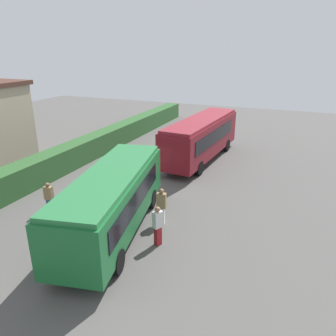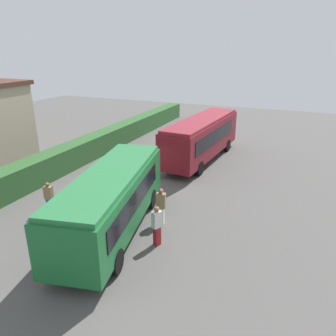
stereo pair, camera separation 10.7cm
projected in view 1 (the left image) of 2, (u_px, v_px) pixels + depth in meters
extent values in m
plane|color=#514F4C|center=(138.00, 191.00, 19.92)|extent=(64.00, 64.00, 0.00)
cube|color=#19602D|center=(113.00, 200.00, 14.92)|extent=(9.43, 4.32, 2.27)
cube|color=#27723C|center=(111.00, 174.00, 14.49)|extent=(9.12, 4.06, 0.20)
cube|color=black|center=(83.00, 195.00, 14.77)|extent=(6.96, 1.49, 0.91)
cube|color=black|center=(137.00, 199.00, 14.33)|extent=(6.96, 1.49, 0.91)
cube|color=black|center=(139.00, 162.00, 19.03)|extent=(0.46, 2.02, 0.95)
cube|color=silver|center=(139.00, 151.00, 18.80)|extent=(0.32, 1.36, 0.28)
cylinder|color=black|center=(111.00, 195.00, 18.14)|extent=(1.04, 0.48, 1.00)
cylinder|color=black|center=(152.00, 199.00, 17.73)|extent=(1.04, 0.48, 1.00)
cylinder|color=black|center=(62.00, 255.00, 12.94)|extent=(1.04, 0.48, 1.00)
cylinder|color=black|center=(118.00, 261.00, 12.53)|extent=(1.04, 0.48, 1.00)
sphere|color=silver|center=(129.00, 178.00, 19.54)|extent=(0.22, 0.22, 0.22)
sphere|color=silver|center=(151.00, 179.00, 19.29)|extent=(0.22, 0.22, 0.22)
cube|color=maroon|center=(201.00, 137.00, 24.80)|extent=(10.18, 3.15, 2.49)
cube|color=maroon|center=(202.00, 120.00, 24.33)|extent=(9.86, 2.93, 0.20)
cube|color=black|center=(185.00, 133.00, 24.96)|extent=(7.80, 0.61, 0.99)
cube|color=black|center=(216.00, 136.00, 23.93)|extent=(7.80, 0.61, 0.99)
cube|color=black|center=(222.00, 121.00, 28.91)|extent=(0.18, 1.98, 1.04)
cube|color=silver|center=(223.00, 112.00, 28.64)|extent=(0.14, 1.33, 0.28)
cylinder|color=black|center=(202.00, 142.00, 28.32)|extent=(1.02, 0.35, 1.00)
cylinder|color=black|center=(227.00, 145.00, 27.38)|extent=(1.02, 0.35, 1.00)
cylinder|color=black|center=(170.00, 163.00, 23.12)|extent=(1.02, 0.35, 1.00)
cylinder|color=black|center=(199.00, 168.00, 22.18)|extent=(1.02, 0.35, 1.00)
sphere|color=silver|center=(214.00, 133.00, 29.61)|extent=(0.22, 0.22, 0.22)
sphere|color=silver|center=(229.00, 135.00, 29.05)|extent=(0.22, 0.22, 0.22)
cube|color=maroon|center=(158.00, 236.00, 14.37)|extent=(0.35, 0.34, 0.86)
cube|color=silver|center=(158.00, 220.00, 14.09)|extent=(0.50, 0.42, 0.75)
sphere|color=#8C6647|center=(158.00, 209.00, 13.92)|extent=(0.24, 0.24, 0.24)
cube|color=#334C8C|center=(50.00, 206.00, 17.12)|extent=(0.28, 0.31, 0.80)
cube|color=olive|center=(49.00, 193.00, 16.86)|extent=(0.33, 0.47, 0.70)
sphere|color=#8C6647|center=(47.00, 185.00, 16.70)|extent=(0.22, 0.22, 0.22)
cube|color=silver|center=(162.00, 216.00, 16.06)|extent=(0.28, 0.33, 0.88)
cube|color=olive|center=(161.00, 201.00, 15.78)|extent=(0.33, 0.49, 0.77)
sphere|color=#8C6647|center=(161.00, 191.00, 15.60)|extent=(0.24, 0.24, 0.24)
cube|color=#2D582A|center=(52.00, 164.00, 21.97)|extent=(44.00, 1.47, 1.66)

